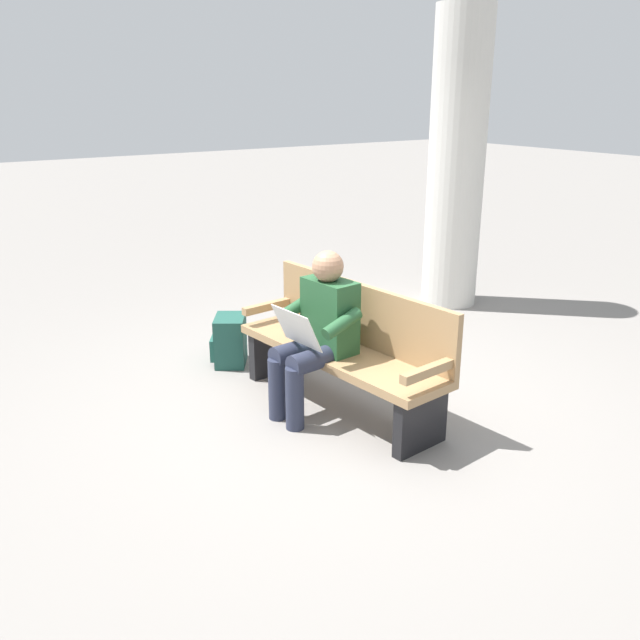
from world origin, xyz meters
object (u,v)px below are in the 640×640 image
at_px(backpack, 230,341).
at_px(support_pillar, 456,162).
at_px(bench_near, 346,346).
at_px(person_seated, 318,330).

distance_m(backpack, support_pillar, 3.08).
bearing_deg(support_pillar, backpack, 94.70).
distance_m(bench_near, person_seated, 0.29).
relative_size(bench_near, support_pillar, 0.61).
bearing_deg(person_seated, bench_near, -100.09).
height_order(bench_near, backpack, bench_near).
bearing_deg(backpack, bench_near, -163.73).
xyz_separation_m(bench_near, support_pillar, (1.41, -2.43, 1.04)).
height_order(bench_near, support_pillar, support_pillar).
xyz_separation_m(person_seated, backpack, (1.17, 0.11, -0.42)).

